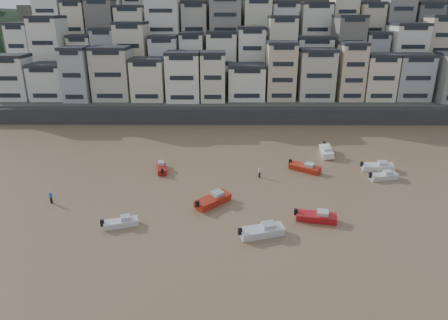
{
  "coord_description": "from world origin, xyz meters",
  "views": [
    {
      "loc": [
        6.63,
        -24.53,
        24.47
      ],
      "look_at": [
        6.27,
        30.0,
        4.0
      ],
      "focal_mm": 32.0,
      "sensor_mm": 36.0,
      "label": 1
    }
  ],
  "objects_px": {
    "boat_f": "(161,167)",
    "boat_d": "(384,175)",
    "boat_i": "(326,150)",
    "person_pink": "(260,172)",
    "boat_j": "(121,222)",
    "boat_c": "(213,199)",
    "person_blue": "(51,197)",
    "boat_b": "(316,216)",
    "boat_e": "(305,167)",
    "boat_g": "(378,166)",
    "boat_a": "(262,230)"
  },
  "relations": [
    {
      "from": "boat_j",
      "to": "boat_e",
      "type": "xyz_separation_m",
      "value": [
        25.45,
        17.83,
        0.15
      ]
    },
    {
      "from": "boat_d",
      "to": "boat_c",
      "type": "height_order",
      "value": "boat_c"
    },
    {
      "from": "boat_f",
      "to": "boat_d",
      "type": "bearing_deg",
      "value": -107.43
    },
    {
      "from": "boat_e",
      "to": "boat_j",
      "type": "bearing_deg",
      "value": -108.12
    },
    {
      "from": "boat_g",
      "to": "boat_b",
      "type": "relative_size",
      "value": 1.04
    },
    {
      "from": "boat_d",
      "to": "person_blue",
      "type": "height_order",
      "value": "person_blue"
    },
    {
      "from": "boat_i",
      "to": "boat_c",
      "type": "xyz_separation_m",
      "value": [
        -19.82,
        -19.8,
        -0.06
      ]
    },
    {
      "from": "boat_j",
      "to": "boat_f",
      "type": "xyz_separation_m",
      "value": [
        2.18,
        17.83,
        0.06
      ]
    },
    {
      "from": "boat_j",
      "to": "boat_c",
      "type": "bearing_deg",
      "value": 10.25
    },
    {
      "from": "boat_b",
      "to": "person_pink",
      "type": "distance_m",
      "value": 15.05
    },
    {
      "from": "person_blue",
      "to": "boat_j",
      "type": "bearing_deg",
      "value": -29.27
    },
    {
      "from": "person_blue",
      "to": "person_pink",
      "type": "distance_m",
      "value": 30.28
    },
    {
      "from": "boat_j",
      "to": "boat_d",
      "type": "bearing_deg",
      "value": 3.62
    },
    {
      "from": "person_pink",
      "to": "boat_i",
      "type": "bearing_deg",
      "value": 38.97
    },
    {
      "from": "person_pink",
      "to": "boat_g",
      "type": "bearing_deg",
      "value": 8.88
    },
    {
      "from": "boat_b",
      "to": "boat_e",
      "type": "xyz_separation_m",
      "value": [
        1.57,
        16.39,
        0.04
      ]
    },
    {
      "from": "boat_b",
      "to": "boat_a",
      "type": "distance_m",
      "value": 7.86
    },
    {
      "from": "boat_d",
      "to": "person_blue",
      "type": "relative_size",
      "value": 2.83
    },
    {
      "from": "boat_e",
      "to": "boat_f",
      "type": "distance_m",
      "value": 23.26
    },
    {
      "from": "boat_b",
      "to": "boat_e",
      "type": "relative_size",
      "value": 0.95
    },
    {
      "from": "person_blue",
      "to": "boat_c",
      "type": "bearing_deg",
      "value": -0.78
    },
    {
      "from": "boat_e",
      "to": "boat_f",
      "type": "bearing_deg",
      "value": -143.12
    },
    {
      "from": "boat_e",
      "to": "boat_f",
      "type": "xyz_separation_m",
      "value": [
        -23.26,
        -0.01,
        -0.09
      ]
    },
    {
      "from": "boat_d",
      "to": "boat_j",
      "type": "xyz_separation_m",
      "value": [
        -37.0,
        -14.57,
        -0.06
      ]
    },
    {
      "from": "boat_g",
      "to": "boat_a",
      "type": "xyz_separation_m",
      "value": [
        -20.55,
        -20.4,
        0.02
      ]
    },
    {
      "from": "boat_f",
      "to": "boat_c",
      "type": "bearing_deg",
      "value": -155.91
    },
    {
      "from": "boat_g",
      "to": "person_pink",
      "type": "xyz_separation_m",
      "value": [
        -19.5,
        -3.05,
        0.12
      ]
    },
    {
      "from": "boat_g",
      "to": "boat_f",
      "type": "relative_size",
      "value": 1.12
    },
    {
      "from": "boat_i",
      "to": "boat_f",
      "type": "bearing_deg",
      "value": -69.6
    },
    {
      "from": "boat_c",
      "to": "boat_g",
      "type": "bearing_deg",
      "value": -21.35
    },
    {
      "from": "boat_g",
      "to": "boat_f",
      "type": "xyz_separation_m",
      "value": [
        -35.22,
        -0.48,
        -0.08
      ]
    },
    {
      "from": "boat_g",
      "to": "person_blue",
      "type": "relative_size",
      "value": 3.17
    },
    {
      "from": "boat_a",
      "to": "person_pink",
      "type": "xyz_separation_m",
      "value": [
        1.05,
        17.36,
        0.09
      ]
    },
    {
      "from": "boat_e",
      "to": "boat_g",
      "type": "bearing_deg",
      "value": 39.12
    },
    {
      "from": "boat_i",
      "to": "boat_g",
      "type": "distance_m",
      "value": 9.91
    },
    {
      "from": "boat_d",
      "to": "boat_a",
      "type": "bearing_deg",
      "value": -153.28
    },
    {
      "from": "boat_i",
      "to": "person_blue",
      "type": "xyz_separation_m",
      "value": [
        -41.73,
        -19.51,
        -0.01
      ]
    },
    {
      "from": "boat_b",
      "to": "boat_d",
      "type": "distance_m",
      "value": 18.57
    },
    {
      "from": "boat_j",
      "to": "boat_c",
      "type": "height_order",
      "value": "boat_c"
    },
    {
      "from": "boat_c",
      "to": "boat_f",
      "type": "height_order",
      "value": "boat_c"
    },
    {
      "from": "boat_i",
      "to": "person_pink",
      "type": "distance_m",
      "value": 16.53
    },
    {
      "from": "boat_f",
      "to": "boat_a",
      "type": "xyz_separation_m",
      "value": [
        14.67,
        -19.93,
        0.1
      ]
    },
    {
      "from": "boat_b",
      "to": "boat_e",
      "type": "distance_m",
      "value": 16.46
    },
    {
      "from": "boat_f",
      "to": "person_pink",
      "type": "distance_m",
      "value": 15.93
    },
    {
      "from": "boat_e",
      "to": "person_pink",
      "type": "bearing_deg",
      "value": -124.29
    },
    {
      "from": "boat_d",
      "to": "boat_f",
      "type": "xyz_separation_m",
      "value": [
        -34.82,
        3.26,
        0.0
      ]
    },
    {
      "from": "boat_j",
      "to": "person_pink",
      "type": "relative_size",
      "value": 2.59
    },
    {
      "from": "boat_i",
      "to": "boat_b",
      "type": "height_order",
      "value": "boat_i"
    },
    {
      "from": "boat_f",
      "to": "person_pink",
      "type": "xyz_separation_m",
      "value": [
        15.72,
        -2.57,
        0.2
      ]
    },
    {
      "from": "boat_j",
      "to": "boat_a",
      "type": "height_order",
      "value": "boat_a"
    }
  ]
}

